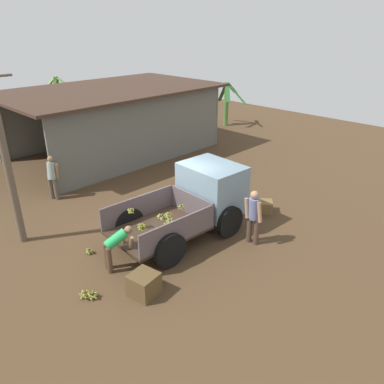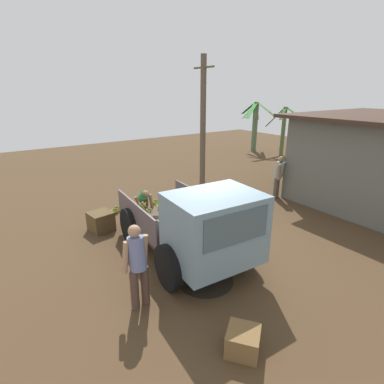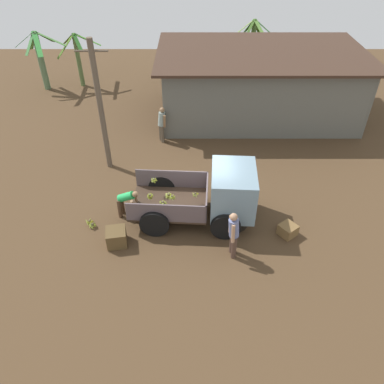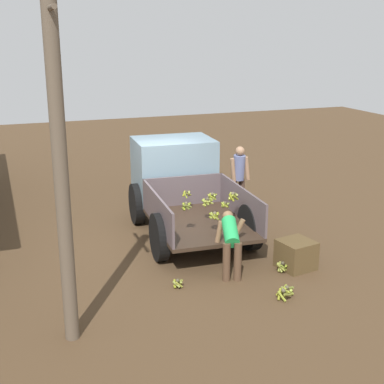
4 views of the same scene
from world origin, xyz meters
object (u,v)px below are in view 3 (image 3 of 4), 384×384
Objects in this scene: cargo_truck at (219,194)px; wooden_crate_0 at (116,237)px; person_bystander_near_shed at (162,123)px; banana_bunch_on_ground_0 at (116,233)px; banana_bunch_on_ground_2 at (127,194)px; person_foreground_visitor at (233,233)px; banana_bunch_on_ground_3 at (90,222)px; banana_bunch_on_ground_1 at (93,225)px; utility_pole at (101,108)px; wooden_crate_1 at (288,230)px; person_worker_loading at (126,200)px.

cargo_truck is 6.84× the size of wooden_crate_0.
person_bystander_near_shed is 6.46m from banana_bunch_on_ground_0.
wooden_crate_0 is (0.00, -2.49, 0.19)m from banana_bunch_on_ground_2.
banana_bunch_on_ground_3 is (-4.82, 1.39, -0.84)m from person_foreground_visitor.
person_bystander_near_shed reaches higher than banana_bunch_on_ground_1.
person_bystander_near_shed is at bearing 79.47° from banana_bunch_on_ground_0.
utility_pole is 3.15× the size of person_bystander_near_shed.
wooden_crate_1 is (5.77, 0.08, 0.08)m from banana_bunch_on_ground_0.
person_foreground_visitor reaches higher than banana_bunch_on_ground_3.
banana_bunch_on_ground_0 is at bearing 103.38° from wooden_crate_0.
banana_bunch_on_ground_2 is at bearing 164.02° from cargo_truck.
wooden_crate_0 reaches higher than banana_bunch_on_ground_0.
utility_pole is at bearing -159.69° from person_bystander_near_shed.
person_bystander_near_shed is at bearing 70.73° from banana_bunch_on_ground_1.
person_worker_loading is 1.43m from banana_bunch_on_ground_1.
person_worker_loading is at bearing 75.94° from banana_bunch_on_ground_0.
person_foreground_visitor is at bearing -12.14° from banana_bunch_on_ground_0.
banana_bunch_on_ground_0 is at bearing -25.08° from banana_bunch_on_ground_1.
utility_pole is at bearing -54.21° from person_foreground_visitor.
banana_bunch_on_ground_1 is 6.67m from wooden_crate_1.
person_worker_loading is at bearing 82.68° from wooden_crate_0.
wooden_crate_0 is at bearing -76.62° from banana_bunch_on_ground_0.
person_foreground_visitor is 7.60m from person_bystander_near_shed.
banana_bunch_on_ground_2 is 2.50m from wooden_crate_0.
person_worker_loading is 5.62m from wooden_crate_1.
banana_bunch_on_ground_0 is 5.77m from wooden_crate_1.
wooden_crate_0 is (-3.73, 0.48, -0.67)m from person_foreground_visitor.
utility_pole is (-4.43, 3.27, 1.60)m from cargo_truck.
cargo_truck is 18.98× the size of banana_bunch_on_ground_2.
banana_bunch_on_ground_2 is (-0.18, 1.13, -0.62)m from person_worker_loading.
wooden_crate_1 reaches higher than banana_bunch_on_ground_3.
wooden_crate_0 is (-3.40, -1.29, -0.79)m from cargo_truck.
person_worker_loading is at bearing 19.60° from banana_bunch_on_ground_3.
banana_bunch_on_ground_1 is at bearing 142.04° from wooden_crate_0.
person_foreground_visitor is 4.01m from person_worker_loading.
banana_bunch_on_ground_3 is at bearing -90.98° from utility_pole.
banana_bunch_on_ground_0 is at bearing -88.59° from person_worker_loading.
banana_bunch_on_ground_2 is at bearing -63.53° from utility_pole.
banana_bunch_on_ground_1 is (-4.70, 1.23, -0.85)m from person_foreground_visitor.
banana_bunch_on_ground_0 is (0.95, -4.22, -2.56)m from utility_pole.
person_worker_loading is 4.36× the size of banana_bunch_on_ground_3.
cargo_truck is 5.83m from person_bystander_near_shed.
person_foreground_visitor is at bearing -46.62° from utility_pole.
banana_bunch_on_ground_1 is at bearing -89.01° from utility_pole.
person_bystander_near_shed is (-2.64, 7.13, -0.03)m from person_foreground_visitor.
person_foreground_visitor is at bearing -11.90° from person_worker_loading.
wooden_crate_0 reaches higher than wooden_crate_1.
person_foreground_visitor is 4.93m from banana_bunch_on_ground_1.
utility_pole is 22.97× the size of banana_bunch_on_ground_2.
person_bystander_near_shed is (0.92, 5.29, 0.21)m from person_worker_loading.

